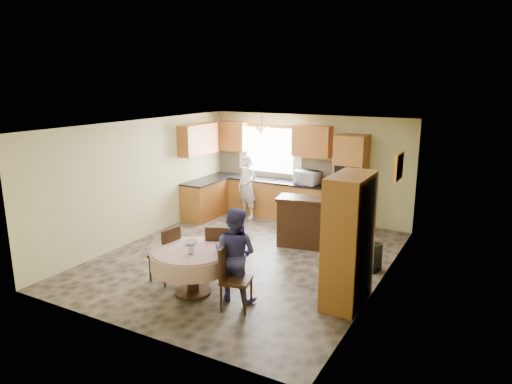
{
  "coord_description": "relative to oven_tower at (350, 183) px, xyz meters",
  "views": [
    {
      "loc": [
        4.07,
        -7.02,
        3.26
      ],
      "look_at": [
        0.06,
        0.3,
        1.23
      ],
      "focal_mm": 32.0,
      "sensor_mm": 36.0,
      "label": 1
    }
  ],
  "objects": [
    {
      "name": "oven_lower",
      "position": [
        0.0,
        -0.31,
        -0.31
      ],
      "size": [
        0.56,
        0.01,
        0.45
      ],
      "primitive_type": "cube",
      "color": "black",
      "rests_on": "oven_tower"
    },
    {
      "name": "base_cab_left",
      "position": [
        -3.35,
        -0.89,
        -0.62
      ],
      "size": [
        0.6,
        1.2,
        0.88
      ],
      "primitive_type": "cube",
      "color": "#BC7832",
      "rests_on": "floor"
    },
    {
      "name": "counter_back",
      "position": [
        -2.0,
        0.01,
        -0.16
      ],
      "size": [
        3.3,
        0.64,
        0.04
      ],
      "primitive_type": "cube",
      "color": "black",
      "rests_on": "base_cab_back"
    },
    {
      "name": "oven_tower",
      "position": [
        0.0,
        0.0,
        0.0
      ],
      "size": [
        0.66,
        0.62,
        2.12
      ],
      "primitive_type": "cube",
      "color": "#BC7832",
      "rests_on": "floor"
    },
    {
      "name": "base_cab_back",
      "position": [
        -2.0,
        0.01,
        -0.62
      ],
      "size": [
        3.3,
        0.6,
        0.88
      ],
      "primitive_type": "cube",
      "color": "#BC7832",
      "rests_on": "floor"
    },
    {
      "name": "bottle_sideboard",
      "position": [
        0.13,
        -1.54,
        0.04
      ],
      "size": [
        0.14,
        0.14,
        0.32
      ],
      "primitive_type": "imported",
      "rotation": [
        0.0,
        0.0,
        -0.2
      ],
      "color": "silver",
      "rests_on": "sideboard"
    },
    {
      "name": "wall_cab_left",
      "position": [
        -3.2,
        0.15,
        0.85
      ],
      "size": [
        0.85,
        0.33,
        0.72
      ],
      "primitive_type": "cube",
      "color": "#BF642F",
      "rests_on": "wall_back"
    },
    {
      "name": "pendant",
      "position": [
        -2.15,
        -0.19,
        1.06
      ],
      "size": [
        0.36,
        0.36,
        0.18
      ],
      "primitive_type": "cone",
      "rotation": [
        3.14,
        0.0,
        0.0
      ],
      "color": "beige",
      "rests_on": "ceiling"
    },
    {
      "name": "backsplash",
      "position": [
        -2.0,
        0.3,
        0.12
      ],
      "size": [
        3.3,
        0.02,
        0.55
      ],
      "primitive_type": "cube",
      "color": "tan",
      "rests_on": "wall_back"
    },
    {
      "name": "wall_cab_right",
      "position": [
        -1.0,
        0.15,
        0.85
      ],
      "size": [
        0.9,
        0.33,
        0.72
      ],
      "primitive_type": "cube",
      "color": "#BF642F",
      "rests_on": "wall_back"
    },
    {
      "name": "bowl_sideboard",
      "position": [
        -0.69,
        -1.54,
        -0.09
      ],
      "size": [
        0.22,
        0.22,
        0.05
      ],
      "primitive_type": "imported",
      "rotation": [
        0.0,
        0.0,
        -0.12
      ],
      "color": "#B2B2B2",
      "rests_on": "sideboard"
    },
    {
      "name": "microwave",
      "position": [
        -1.01,
        -0.04,
        0.02
      ],
      "size": [
        0.64,
        0.49,
        0.32
      ],
      "primitive_type": "imported",
      "rotation": [
        0.0,
        0.0,
        -0.19
      ],
      "color": "silver",
      "rests_on": "counter_back"
    },
    {
      "name": "oven_upper",
      "position": [
        0.0,
        -0.31,
        0.19
      ],
      "size": [
        0.56,
        0.01,
        0.45
      ],
      "primitive_type": "cube",
      "color": "black",
      "rests_on": "oven_tower"
    },
    {
      "name": "sideboard",
      "position": [
        -0.32,
        -1.54,
        -0.59
      ],
      "size": [
        1.41,
        0.79,
        0.95
      ],
      "primitive_type": "cube",
      "rotation": [
        0.0,
        0.0,
        0.19
      ],
      "color": "#3C2410",
      "rests_on": "floor"
    },
    {
      "name": "counter_left",
      "position": [
        -3.35,
        -0.89,
        -0.16
      ],
      "size": [
        0.64,
        1.2,
        0.04
      ],
      "primitive_type": "cube",
      "color": "black",
      "rests_on": "base_cab_left"
    },
    {
      "name": "framed_picture",
      "position": [
        1.32,
        -1.51,
        0.72
      ],
      "size": [
        0.06,
        0.58,
        0.48
      ],
      "color": "gold",
      "rests_on": "wall_right"
    },
    {
      "name": "curtain_right",
      "position": [
        -1.4,
        0.24,
        0.59
      ],
      "size": [
        0.22,
        0.02,
        1.15
      ],
      "primitive_type": "cube",
      "color": "white",
      "rests_on": "wall_back"
    },
    {
      "name": "cupboard",
      "position": [
        1.07,
        -3.5,
        -0.07
      ],
      "size": [
        0.52,
        1.03,
        1.97
      ],
      "primitive_type": "cube",
      "color": "#BC7832",
      "rests_on": "floor"
    },
    {
      "name": "curtain_left",
      "position": [
        -2.9,
        0.24,
        0.59
      ],
      "size": [
        0.22,
        0.02,
        1.15
      ],
      "primitive_type": "cube",
      "color": "white",
      "rests_on": "wall_back"
    },
    {
      "name": "cup_table",
      "position": [
        -1.03,
        -4.53,
        -0.29
      ],
      "size": [
        0.14,
        0.14,
        0.09
      ],
      "primitive_type": "imported",
      "rotation": [
        0.0,
        0.0,
        0.19
      ],
      "color": "#B2B2B2",
      "rests_on": "dining_table"
    },
    {
      "name": "wall_right",
      "position": [
        1.35,
        -2.69,
        0.19
      ],
      "size": [
        0.02,
        6.0,
        2.5
      ],
      "primitive_type": "cube",
      "color": "tan",
      "rests_on": "floor"
    },
    {
      "name": "wall_front",
      "position": [
        -1.15,
        -5.69,
        0.19
      ],
      "size": [
        5.0,
        0.02,
        2.5
      ],
      "primitive_type": "cube",
      "color": "tan",
      "rests_on": "floor"
    },
    {
      "name": "chair_back",
      "position": [
        -1.04,
        -3.77,
        -0.53
      ],
      "size": [
        0.55,
        0.55,
        0.96
      ],
      "rotation": [
        0.0,
        0.0,
        3.54
      ],
      "color": "#3C2410",
      "rests_on": "floor"
    },
    {
      "name": "ceiling",
      "position": [
        -1.15,
        -2.69,
        1.44
      ],
      "size": [
        5.0,
        6.0,
        0.01
      ],
      "primitive_type": "cube",
      "color": "white",
      "rests_on": "wall_back"
    },
    {
      "name": "chair_right",
      "position": [
        -0.36,
        -4.49,
        -0.53
      ],
      "size": [
        0.51,
        0.51,
        0.96
      ],
      "rotation": [
        0.0,
        0.0,
        1.83
      ],
      "color": "#3C2410",
      "rests_on": "floor"
    },
    {
      "name": "person_dining",
      "position": [
        -0.45,
        -4.21,
        -0.33
      ],
      "size": [
        0.73,
        0.57,
        1.45
      ],
      "primitive_type": "imported",
      "rotation": [
        0.0,
        0.0,
        3.18
      ],
      "color": "#3B387A",
      "rests_on": "floor"
    },
    {
      "name": "dining_table",
      "position": [
        -1.14,
        -4.38,
        -0.49
      ],
      "size": [
        1.28,
        1.28,
        0.73
      ],
      "color": "#3C2410",
      "rests_on": "floor"
    },
    {
      "name": "window",
      "position": [
        -2.15,
        0.29,
        0.54
      ],
      "size": [
        1.4,
        0.03,
        1.1
      ],
      "primitive_type": "cube",
      "color": "white",
      "rests_on": "wall_back"
    },
    {
      "name": "wall_cab_side",
      "position": [
        -3.48,
        -0.89,
        0.85
      ],
      "size": [
        0.33,
        1.2,
        0.72
      ],
      "primitive_type": "cube",
      "color": "#BF642F",
      "rests_on": "wall_left"
    },
    {
      "name": "floor",
      "position": [
        -1.15,
        -2.69,
        -1.06
      ],
      "size": [
        5.0,
        6.0,
        0.01
      ],
      "primitive_type": "cube",
      "color": "#6C5D4C",
      "rests_on": "ground"
    },
    {
      "name": "person_sink",
      "position": [
        -2.43,
        -0.39,
        -0.29
      ],
      "size": [
        0.64,
        0.51,
        1.53
      ],
      "primitive_type": "imported",
      "rotation": [
        0.0,
        0.0,
        -0.28
      ],
      "color": "silver",
      "rests_on": "floor"
    },
    {
      "name": "wall_left",
      "position": [
        -3.65,
        -2.69,
        0.19
      ],
      "size": [
        0.02,
        6.0,
        2.5
      ],
      "primitive_type": "cube",
      "color": "tan",
      "rests_on": "floor"
    },
    {
      "name": "bowl_table",
      "position": [
        -1.28,
        -4.19,
        -0.3
      ],
      "size": [
        0.25,
        0.25,
        0.06
      ],
      "primitive_type": "imported",
      "rotation": [
        0.0,
        0.0,
        -0.33
      ],
      "color": "#B2B2B2",
      "rests_on": "dining_table"
    },
    {
      "name": "chair_left",
      "position": [
        -1.75,
        -4.22,
        -0.54
      ],
      "size": [
        0.46,
        0.46,
        0.94
      ],
      "rotation": [
        0.0,
        0.0,
        -1.71
      ],
      "color": "#3C2410",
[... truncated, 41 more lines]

